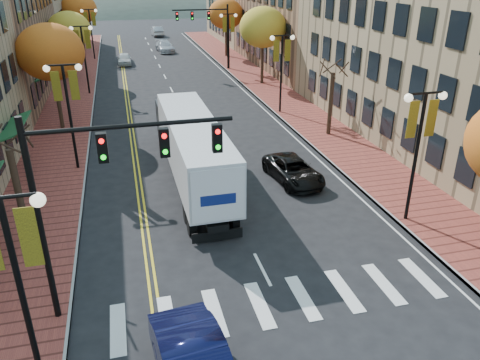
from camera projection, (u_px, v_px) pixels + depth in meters
ground at (299, 342)px, 14.65m from camera, size 200.00×200.00×0.00m
sidewalk_left at (71, 99)px, 41.23m from camera, size 4.00×85.00×0.15m
sidewalk_right at (266, 87)px, 45.27m from camera, size 4.00×85.00×0.15m
building_left_far at (19, 15)px, 62.59m from camera, size 12.00×26.00×9.50m
building_right_mid at (322, 21)px, 53.73m from camera, size 15.00×24.00×10.00m
building_right_far at (265, 3)px, 72.90m from camera, size 15.00×20.00×11.00m
tree_left_a at (20, 198)px, 18.74m from camera, size 0.28×0.28×4.20m
tree_left_b at (50, 52)px, 31.50m from camera, size 4.48×4.48×7.21m
tree_left_c at (69, 30)px, 45.76m from camera, size 4.16×4.16×6.69m
tree_left_d at (79, 9)px, 61.39m from camera, size 4.61×4.61×7.42m
tree_right_b at (331, 104)px, 31.59m from camera, size 0.28×0.28×4.20m
tree_right_c at (263, 27)px, 44.36m from camera, size 4.48×4.48×7.21m
tree_right_d at (226, 14)px, 58.52m from camera, size 4.35×4.35×7.00m
lamp_left_a at (14, 262)px, 11.18m from camera, size 1.96×0.36×6.05m
lamp_left_b at (67, 97)px, 25.27m from camera, size 1.96×0.36×6.05m
lamp_left_c at (83, 47)px, 41.13m from camera, size 1.96×0.36×6.05m
lamp_left_d at (90, 24)px, 56.99m from camera, size 1.96×0.36×6.05m
lamp_right_a at (420, 133)px, 19.83m from camera, size 1.96×0.36×6.05m
lamp_right_b at (282, 59)px, 35.69m from camera, size 1.96×0.36×6.05m
lamp_right_c at (229, 30)px, 51.55m from camera, size 1.96×0.36×6.05m
traffic_mast_near at (100, 179)px, 14.01m from camera, size 6.10×0.35×7.00m
traffic_mast_far at (210, 25)px, 50.83m from camera, size 6.10×0.34×7.00m
semi_truck at (190, 142)px, 25.09m from camera, size 2.45×14.63×3.65m
black_suv at (293, 170)px, 25.40m from camera, size 2.55×4.71×1.25m
car_far_white at (124, 59)px, 55.72m from camera, size 1.64×3.95×1.34m
car_far_silver at (165, 46)px, 63.99m from camera, size 2.39×5.15×1.46m
car_far_oncoming at (157, 31)px, 78.63m from camera, size 1.93×4.79×1.55m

